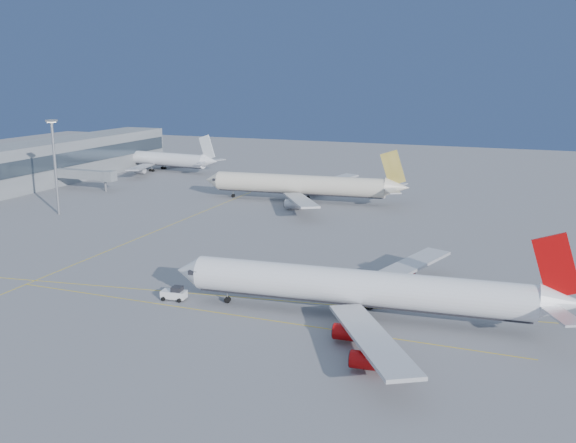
# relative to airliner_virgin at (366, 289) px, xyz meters

# --- Properties ---
(ground) EXTENTS (500.00, 500.00, 0.00)m
(ground) POSITION_rel_airliner_virgin_xyz_m (-23.63, 7.27, -4.93)
(ground) COLOR slate
(ground) RESTS_ON ground
(terminal) EXTENTS (18.40, 110.00, 15.00)m
(terminal) POSITION_rel_airliner_virgin_xyz_m (-138.56, 92.27, 2.58)
(terminal) COLOR gray
(terminal) RESTS_ON ground
(jet_bridge) EXTENTS (23.60, 3.60, 6.90)m
(jet_bridge) POSITION_rel_airliner_virgin_xyz_m (-116.74, 79.27, 0.24)
(jet_bridge) COLOR gray
(jet_bridge) RESTS_ON ground
(taxiway_lines) EXTENTS (118.86, 140.00, 0.02)m
(taxiway_lines) POSITION_rel_airliner_virgin_xyz_m (-38.34, 13.62, -4.92)
(taxiway_lines) COLOR #DBB90C
(taxiway_lines) RESTS_ON ground
(airliner_virgin) EXTENTS (66.37, 59.42, 16.37)m
(airliner_virgin) POSITION_rel_airliner_virgin_xyz_m (0.00, 0.00, 0.00)
(airliner_virgin) COLOR white
(airliner_virgin) RESTS_ON ground
(airliner_etihad) EXTENTS (64.92, 59.78, 16.94)m
(airliner_etihad) POSITION_rel_airliner_virgin_xyz_m (-41.92, 86.78, 0.22)
(airliner_etihad) COLOR beige
(airliner_etihad) RESTS_ON ground
(airliner_third) EXTENTS (57.97, 53.13, 15.55)m
(airliner_third) POSITION_rel_airliner_virgin_xyz_m (-118.67, 126.00, -0.23)
(airliner_third) COLOR white
(airliner_third) RESTS_ON ground
(pushback_tug) EXTENTS (4.51, 3.01, 2.43)m
(pushback_tug) POSITION_rel_airliner_virgin_xyz_m (-33.23, -3.85, -3.81)
(pushback_tug) COLOR white
(pushback_tug) RESTS_ON ground
(light_mast) EXTENTS (2.27, 2.27, 26.27)m
(light_mast) POSITION_rel_airliner_virgin_xyz_m (-99.93, 44.98, 10.57)
(light_mast) COLOR gray
(light_mast) RESTS_ON ground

